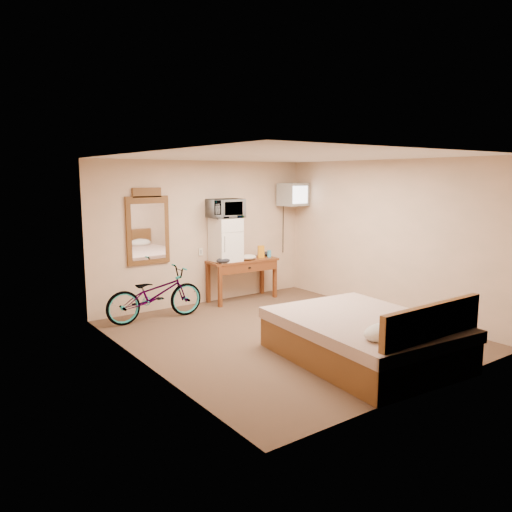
# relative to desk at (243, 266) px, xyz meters

# --- Properties ---
(room) EXTENTS (4.60, 4.64, 2.50)m
(room) POSITION_rel_desk_xyz_m (-0.63, -2.00, 0.63)
(room) COLOR #4A3425
(room) RESTS_ON ground
(desk) EXTENTS (1.32, 0.58, 0.75)m
(desk) POSITION_rel_desk_xyz_m (0.00, 0.00, 0.00)
(desk) COLOR brown
(desk) RESTS_ON floor
(mini_fridge) EXTENTS (0.48, 0.47, 0.76)m
(mini_fridge) POSITION_rel_desk_xyz_m (-0.33, 0.06, 0.51)
(mini_fridge) COLOR white
(mini_fridge) RESTS_ON desk
(microwave) EXTENTS (0.64, 0.47, 0.33)m
(microwave) POSITION_rel_desk_xyz_m (-0.33, 0.06, 1.05)
(microwave) COLOR white
(microwave) RESTS_ON mini_fridge
(snack_bag) EXTENTS (0.13, 0.10, 0.23)m
(snack_bag) POSITION_rel_desk_xyz_m (0.37, -0.04, 0.24)
(snack_bag) COLOR orange
(snack_bag) RESTS_ON desk
(blue_cup) EXTENTS (0.07, 0.07, 0.13)m
(blue_cup) POSITION_rel_desk_xyz_m (0.54, -0.06, 0.19)
(blue_cup) COLOR #3C9ECC
(blue_cup) RESTS_ON desk
(cloth_cream) EXTENTS (0.31, 0.24, 0.10)m
(cloth_cream) POSITION_rel_desk_xyz_m (0.06, -0.07, 0.17)
(cloth_cream) COLOR white
(cloth_cream) RESTS_ON desk
(cloth_dark_a) EXTENTS (0.25, 0.19, 0.09)m
(cloth_dark_a) POSITION_rel_desk_xyz_m (-0.50, -0.11, 0.17)
(cloth_dark_a) COLOR black
(cloth_dark_a) RESTS_ON desk
(cloth_dark_b) EXTENTS (0.18, 0.14, 0.08)m
(cloth_dark_b) POSITION_rel_desk_xyz_m (0.60, 0.11, 0.17)
(cloth_dark_b) COLOR black
(cloth_dark_b) RESTS_ON desk
(crt_television) EXTENTS (0.54, 0.61, 0.43)m
(crt_television) POSITION_rel_desk_xyz_m (1.17, 0.02, 1.27)
(crt_television) COLOR black
(crt_television) RESTS_ON room
(wall_mirror) EXTENTS (0.73, 0.04, 1.25)m
(wall_mirror) POSITION_rel_desk_xyz_m (-1.69, 0.27, 0.78)
(wall_mirror) COLOR brown
(wall_mirror) RESTS_ON room
(bicycle) EXTENTS (1.59, 0.62, 0.82)m
(bicycle) POSITION_rel_desk_xyz_m (-1.83, -0.23, -0.21)
(bicycle) COLOR black
(bicycle) RESTS_ON floor
(bed) EXTENTS (1.85, 2.34, 0.90)m
(bed) POSITION_rel_desk_xyz_m (-0.48, -3.37, -0.33)
(bed) COLOR brown
(bed) RESTS_ON floor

